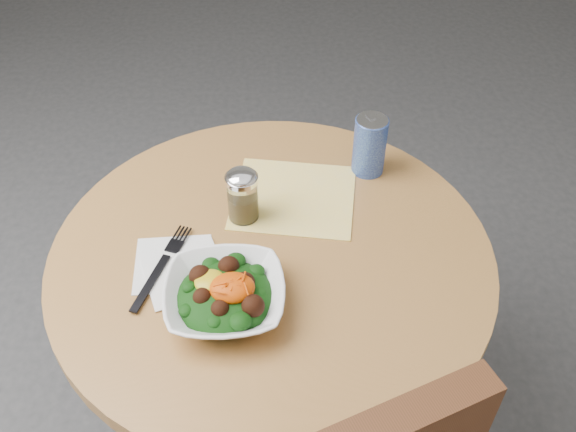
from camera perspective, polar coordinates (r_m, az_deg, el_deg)
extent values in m
plane|color=#323234|center=(1.92, -1.06, -18.62)|extent=(6.00, 6.00, 0.00)
cylinder|color=black|center=(1.90, -1.06, -18.41)|extent=(0.52, 0.52, 0.03)
cylinder|color=black|center=(1.61, -1.22, -12.73)|extent=(0.10, 0.10, 0.71)
cylinder|color=#BD7C44|center=(1.32, -1.46, -3.64)|extent=(0.90, 0.90, 0.04)
cube|color=yellow|center=(1.41, 0.52, 1.69)|extent=(0.30, 0.28, 0.00)
cube|color=silver|center=(1.29, -10.17, -4.20)|extent=(0.16, 0.16, 0.00)
cube|color=silver|center=(1.27, -9.16, -4.98)|extent=(0.19, 0.19, 0.00)
imported|color=white|center=(1.19, -5.64, -7.17)|extent=(0.23, 0.23, 0.05)
ellipsoid|color=black|center=(1.19, -5.63, -7.21)|extent=(0.18, 0.18, 0.06)
ellipsoid|color=gold|center=(1.18, -6.96, -5.77)|extent=(0.06, 0.06, 0.02)
ellipsoid|color=#D15204|center=(1.16, -4.98, -6.37)|extent=(0.08, 0.07, 0.04)
cube|color=black|center=(1.26, -12.12, -5.85)|extent=(0.06, 0.15, 0.00)
cube|color=black|center=(1.33, -9.75, -2.16)|extent=(0.05, 0.09, 0.00)
cylinder|color=silver|center=(1.34, -4.04, 1.55)|extent=(0.06, 0.06, 0.10)
cylinder|color=olive|center=(1.35, -4.00, 0.87)|extent=(0.05, 0.05, 0.05)
cylinder|color=white|center=(1.30, -4.16, 3.30)|extent=(0.07, 0.07, 0.01)
ellipsoid|color=white|center=(1.30, -4.17, 3.50)|extent=(0.06, 0.06, 0.03)
cylinder|color=navy|center=(1.46, 7.26, 6.22)|extent=(0.07, 0.07, 0.14)
cylinder|color=silver|center=(1.42, 7.52, 8.48)|extent=(0.07, 0.07, 0.00)
cube|color=silver|center=(1.42, 7.35, 8.77)|extent=(0.02, 0.03, 0.00)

